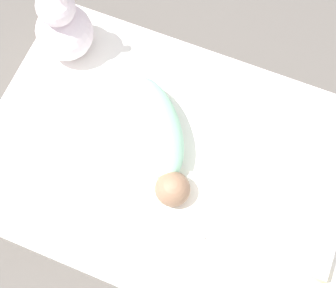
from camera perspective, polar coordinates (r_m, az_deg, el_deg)
The scene contains 6 objects.
ground_plane at distance 1.84m, azimuth 1.54°, elevation -4.48°, with size 12.00×12.00×0.00m, color #514C47.
bed_mattress at distance 1.73m, azimuth 1.64°, elevation -3.48°, with size 1.41×0.92×0.22m.
burp_cloth at distance 1.58m, azimuth 2.44°, elevation -6.98°, with size 0.19×0.20×0.02m.
swaddled_baby at distance 1.58m, azimuth -1.48°, elevation 1.12°, with size 0.39×0.44×0.15m.
pillow at distance 1.59m, azimuth 13.39°, elevation -7.12°, with size 0.40×0.38×0.08m.
bunny_plush at distance 1.75m, azimuth -12.70°, elevation 13.77°, with size 0.21×0.21×0.36m.
Camera 1 is at (-0.14, 0.48, 1.77)m, focal length 50.00 mm.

